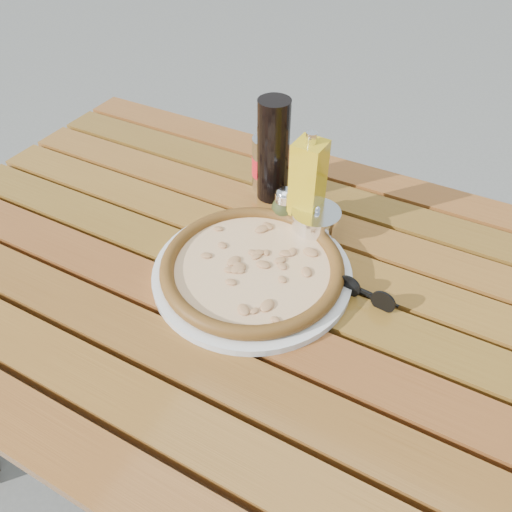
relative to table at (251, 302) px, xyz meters
The scene contains 11 objects.
ground 0.67m from the table, 90.00° to the left, with size 60.00×60.00×0.00m, color #61615D.
table is the anchor object (origin of this frame).
plate 0.08m from the table, ahead, with size 0.36×0.36×0.01m, color silver.
pizza 0.10m from the table, ahead, with size 0.34×0.34×0.03m.
pepper_shaker 0.21m from the table, 88.65° to the left, with size 0.07×0.07×0.08m.
oregano_shaker 0.20m from the table, 94.91° to the left, with size 0.06×0.06×0.08m.
dark_bottle 0.31m from the table, 108.06° to the left, with size 0.07×0.07×0.22m, color black.
soda_can 0.31m from the table, 111.36° to the left, with size 0.07×0.07×0.12m.
olive_oil_cruet 0.25m from the table, 81.01° to the left, with size 0.06×0.06×0.21m.
parmesan_tin 0.20m from the table, 70.13° to the left, with size 0.13×0.13×0.07m.
sunglasses 0.23m from the table, 10.93° to the left, with size 0.11×0.03×0.04m.
Camera 1 is at (0.31, -0.56, 1.39)m, focal length 35.00 mm.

